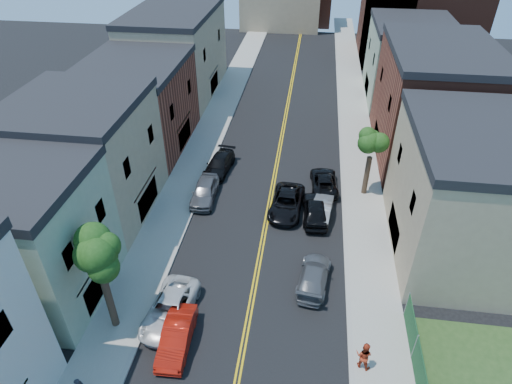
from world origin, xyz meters
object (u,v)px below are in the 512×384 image
at_px(grey_car_right, 314,276).
at_px(black_car_right, 315,210).
at_px(grey_car_left, 205,191).
at_px(pedestrian_right, 364,355).
at_px(red_sedan, 177,336).
at_px(black_car_left, 219,164).
at_px(black_suv_lane, 287,203).
at_px(white_pickup, 170,309).
at_px(silver_car_right, 322,209).
at_px(dark_car_right_far, 324,181).

relative_size(grey_car_right, black_car_right, 0.99).
distance_m(grey_car_left, pedestrian_right, 18.80).
bearing_deg(red_sedan, black_car_left, 92.31).
bearing_deg(red_sedan, black_suv_lane, 66.92).
height_order(grey_car_left, black_car_right, black_car_right).
height_order(white_pickup, silver_car_right, white_pickup).
height_order(white_pickup, grey_car_right, white_pickup).
distance_m(white_pickup, silver_car_right, 14.60).
bearing_deg(white_pickup, dark_car_right_far, 64.34).
relative_size(black_car_right, pedestrian_right, 2.57).
xyz_separation_m(white_pickup, dark_car_right_far, (9.22, 15.44, -0.06)).
bearing_deg(silver_car_right, black_car_right, 41.28).
bearing_deg(black_car_right, pedestrian_right, 99.11).
bearing_deg(grey_car_left, dark_car_right_far, 15.79).
height_order(red_sedan, black_car_left, red_sedan).
xyz_separation_m(white_pickup, grey_car_left, (-0.73, 12.38, 0.08)).
relative_size(silver_car_right, black_suv_lane, 0.80).
distance_m(grey_car_right, black_suv_lane, 8.12).
bearing_deg(red_sedan, dark_car_right_far, 62.55).
bearing_deg(pedestrian_right, black_car_right, -55.78).
bearing_deg(silver_car_right, red_sedan, 65.82).
bearing_deg(black_car_right, black_suv_lane, -19.65).
height_order(grey_car_right, dark_car_right_far, grey_car_right).
bearing_deg(black_suv_lane, grey_car_right, -68.36).
bearing_deg(pedestrian_right, grey_car_right, -42.85).
height_order(white_pickup, black_car_right, black_car_right).
distance_m(red_sedan, white_pickup, 2.10).
bearing_deg(dark_car_right_far, grey_car_left, 12.30).
relative_size(red_sedan, grey_car_left, 0.94).
bearing_deg(pedestrian_right, dark_car_right_far, -60.99).
distance_m(red_sedan, silver_car_right, 15.57).
distance_m(grey_car_left, silver_car_right, 9.88).
distance_m(black_car_left, black_car_right, 10.70).
relative_size(black_car_left, silver_car_right, 1.16).
height_order(grey_car_right, black_car_right, black_car_right).
xyz_separation_m(grey_car_left, black_car_left, (0.31, 4.47, -0.08)).
distance_m(grey_car_left, dark_car_right_far, 10.41).
xyz_separation_m(grey_car_right, black_car_right, (-0.08, 7.07, 0.13)).
bearing_deg(white_pickup, grey_car_right, 29.98).
height_order(grey_car_left, grey_car_right, grey_car_left).
height_order(black_car_left, black_car_right, black_car_right).
xyz_separation_m(grey_car_left, pedestrian_right, (12.20, -14.31, 0.28)).
bearing_deg(black_car_left, grey_car_right, -47.78).
distance_m(black_car_right, pedestrian_right, 13.31).
distance_m(white_pickup, grey_car_right, 9.52).
height_order(grey_car_left, black_car_left, grey_car_left).
distance_m(grey_car_left, black_suv_lane, 6.99).
height_order(black_car_left, dark_car_right_far, black_car_left).
relative_size(grey_car_left, dark_car_right_far, 0.99).
distance_m(dark_car_right_far, pedestrian_right, 17.51).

